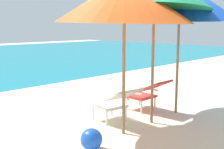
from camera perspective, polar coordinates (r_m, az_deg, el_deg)
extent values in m
plane|color=beige|center=(8.98, -16.55, -2.09)|extent=(40.00, 40.00, 0.00)
cube|color=silver|center=(5.45, -0.52, -6.05)|extent=(0.58, 0.57, 0.04)
cube|color=silver|center=(5.11, 1.98, -4.00)|extent=(0.58, 0.58, 0.27)
cylinder|color=white|center=(5.53, -3.68, -7.45)|extent=(0.04, 0.04, 0.26)
cylinder|color=white|center=(5.78, -0.04, -6.69)|extent=(0.04, 0.04, 0.26)
cylinder|color=white|center=(5.21, -1.05, -8.53)|extent=(0.04, 0.04, 0.26)
cylinder|color=white|center=(5.47, 2.68, -7.65)|extent=(0.04, 0.04, 0.26)
cube|color=white|center=(5.27, -2.78, -5.25)|extent=(0.10, 0.50, 0.03)
cube|color=white|center=(5.58, 1.61, -4.42)|extent=(0.10, 0.50, 0.03)
cube|color=red|center=(6.20, 5.55, -4.19)|extent=(0.53, 0.51, 0.04)
cube|color=red|center=(5.92, 8.31, -2.23)|extent=(0.53, 0.52, 0.27)
cylinder|color=white|center=(6.21, 2.72, -5.56)|extent=(0.04, 0.04, 0.26)
cylinder|color=white|center=(6.53, 5.35, -4.84)|extent=(0.04, 0.04, 0.26)
cylinder|color=white|center=(5.94, 5.72, -6.29)|extent=(0.04, 0.04, 0.26)
cylinder|color=white|center=(6.28, 8.30, -5.49)|extent=(0.04, 0.04, 0.26)
cube|color=white|center=(5.98, 3.96, -3.49)|extent=(0.04, 0.50, 0.03)
cube|color=white|center=(6.37, 7.07, -2.74)|extent=(0.04, 0.50, 0.03)
cylinder|color=olive|center=(4.65, 2.29, -0.81)|extent=(0.05, 0.05, 1.82)
cone|color=#EA5619|center=(4.59, 2.39, 14.18)|extent=(2.56, 2.57, 0.72)
cylinder|color=olive|center=(5.22, 7.88, 1.44)|extent=(0.05, 0.05, 2.04)
cylinder|color=olive|center=(5.93, 12.56, 1.72)|extent=(0.05, 0.05, 1.92)
cone|color=blue|center=(5.90, 13.01, 13.96)|extent=(3.06, 3.06, 0.86)
sphere|color=blue|center=(4.25, -4.01, -12.42)|extent=(0.31, 0.31, 0.31)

